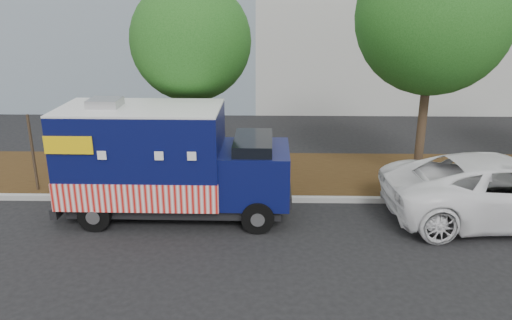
{
  "coord_description": "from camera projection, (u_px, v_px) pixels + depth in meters",
  "views": [
    {
      "loc": [
        2.5,
        -11.66,
        5.57
      ],
      "look_at": [
        2.25,
        0.6,
        1.5
      ],
      "focal_mm": 35.0,
      "sensor_mm": 36.0,
      "label": 1
    }
  ],
  "objects": [
    {
      "name": "sign_post",
      "position": [
        33.0,
        155.0,
        14.29
      ],
      "size": [
        0.06,
        0.06,
        2.4
      ],
      "primitive_type": "cube",
      "color": "#473828",
      "rests_on": "ground"
    },
    {
      "name": "tree_b",
      "position": [
        191.0,
        41.0,
        14.32
      ],
      "size": [
        3.48,
        3.48,
        6.06
      ],
      "color": "#38281C",
      "rests_on": "ground"
    },
    {
      "name": "curb",
      "position": [
        178.0,
        198.0,
        14.17
      ],
      "size": [
        120.0,
        0.18,
        0.15
      ],
      "primitive_type": "cube",
      "color": "#9E9E99",
      "rests_on": "ground"
    },
    {
      "name": "food_truck",
      "position": [
        164.0,
        164.0,
        12.86
      ],
      "size": [
        5.96,
        2.32,
        3.13
      ],
      "rotation": [
        0.0,
        0.0,
        -0.01
      ],
      "color": "black",
      "rests_on": "ground"
    },
    {
      "name": "tree_c",
      "position": [
        433.0,
        17.0,
        13.77
      ],
      "size": [
        4.32,
        4.32,
        7.15
      ],
      "color": "#38281C",
      "rests_on": "ground"
    },
    {
      "name": "mulch_strip",
      "position": [
        189.0,
        173.0,
        16.16
      ],
      "size": [
        120.0,
        4.0,
        0.15
      ],
      "primitive_type": "cube",
      "color": "black",
      "rests_on": "ground"
    },
    {
      "name": "ground",
      "position": [
        169.0,
        222.0,
        12.86
      ],
      "size": [
        120.0,
        120.0,
        0.0
      ],
      "primitive_type": "plane",
      "color": "black",
      "rests_on": "ground"
    },
    {
      "name": "white_car",
      "position": [
        504.0,
        190.0,
        12.73
      ],
      "size": [
        6.18,
        3.06,
        1.69
      ],
      "primitive_type": "imported",
      "rotation": [
        0.0,
        0.0,
        1.61
      ],
      "color": "white",
      "rests_on": "ground"
    }
  ]
}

